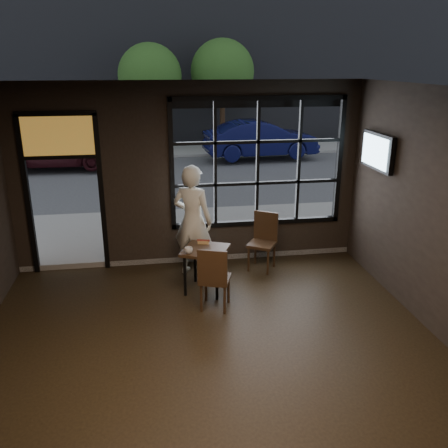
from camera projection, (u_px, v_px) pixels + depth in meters
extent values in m
cube|color=black|center=(219.00, 383.00, 5.43)|extent=(6.00, 7.00, 0.02)
cube|color=black|center=(218.00, 92.00, 4.38)|extent=(6.00, 7.00, 0.02)
cube|color=black|center=(258.00, 163.00, 8.28)|extent=(3.06, 0.12, 2.28)
cube|color=orange|center=(58.00, 135.00, 7.62)|extent=(1.20, 0.06, 0.70)
cube|color=#545456|center=(160.00, 124.00, 27.85)|extent=(60.00, 41.00, 0.04)
cube|color=#312012|center=(206.00, 270.00, 7.50)|extent=(0.87, 0.87, 0.72)
cube|color=#312012|center=(215.00, 277.00, 6.93)|extent=(0.54, 0.54, 0.99)
cube|color=#312012|center=(262.00, 242.00, 8.22)|extent=(0.60, 0.60, 1.01)
imported|color=silver|center=(193.00, 221.00, 7.91)|extent=(0.83, 0.75, 1.91)
imported|color=silver|center=(189.00, 250.00, 7.20)|extent=(0.14, 0.14, 0.10)
cube|color=black|center=(378.00, 151.00, 7.53)|extent=(0.11, 0.99, 0.58)
imported|color=#0B0D38|center=(261.00, 139.00, 17.35)|extent=(4.22, 1.75, 1.36)
imported|color=black|center=(53.00, 147.00, 15.71)|extent=(4.14, 1.81, 1.39)
cylinder|color=#332114|center=(152.00, 124.00, 18.82)|extent=(0.20, 0.20, 2.24)
sphere|color=#335F21|center=(150.00, 76.00, 18.23)|extent=(2.45, 2.45, 2.45)
cylinder|color=#332114|center=(222.00, 120.00, 19.70)|extent=(0.21, 0.21, 2.35)
sphere|color=#2B691F|center=(222.00, 72.00, 19.07)|extent=(2.56, 2.56, 2.56)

